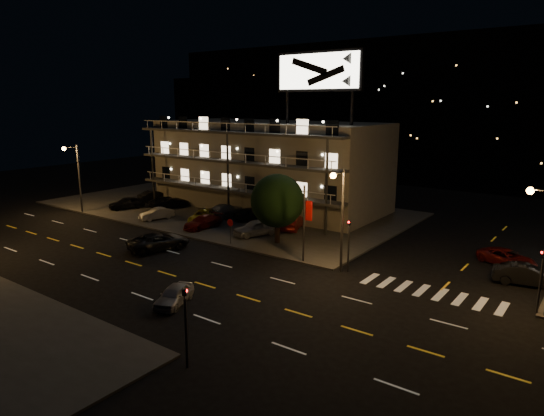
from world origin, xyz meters
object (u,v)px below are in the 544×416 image
Objects in this scene: lot_car_2 at (203,216)px; lot_car_4 at (256,228)px; lot_car_7 at (226,211)px; side_car_0 at (527,275)px; road_car_west at (159,241)px; tree at (277,202)px; road_car_east at (174,295)px.

lot_car_4 reaches higher than lot_car_2.
lot_car_7 is 31.01m from side_car_0.
lot_car_7 is (-7.44, 3.98, -0.01)m from lot_car_4.
lot_car_4 is at bearing -98.88° from road_car_west.
tree reaches higher than side_car_0.
lot_car_2 reaches higher than road_car_east.
lot_car_7 is 0.96× the size of road_car_west.
lot_car_7 is at bearing 61.70° from lot_car_2.
lot_car_2 is 1.33× the size of road_car_east.
side_car_0 is at bearing 25.68° from lot_car_4.
lot_car_4 is at bearing -29.14° from lot_car_2.
road_car_west is (3.32, -9.04, -0.07)m from lot_car_2.
lot_car_4 is 16.77m from road_car_east.
lot_car_4 reaches higher than road_car_east.
tree is 1.31× the size of lot_car_2.
road_car_west reaches higher than lot_car_2.
lot_car_2 reaches higher than side_car_0.
tree is 1.41× the size of lot_car_4.
road_car_east is at bearing -80.33° from tree.
lot_car_4 is 0.83× the size of road_car_west.
side_car_0 is (30.91, -2.50, -0.17)m from lot_car_7.
lot_car_7 is at bearing -57.48° from road_car_west.
road_car_west is at bearing 103.00° from lot_car_7.
lot_car_2 is 21.14m from road_car_east.
side_car_0 is at bearing -22.83° from lot_car_2.
road_car_east is at bearing -48.27° from lot_car_4.
tree is at bearing 154.63° from lot_car_7.
tree is 11.28m from lot_car_2.
side_car_0 is (31.14, 0.83, -0.08)m from lot_car_2.
side_car_0 is 24.82m from road_car_east.
lot_car_2 is (-10.75, 1.43, -3.11)m from tree.
tree is 20.76m from side_car_0.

